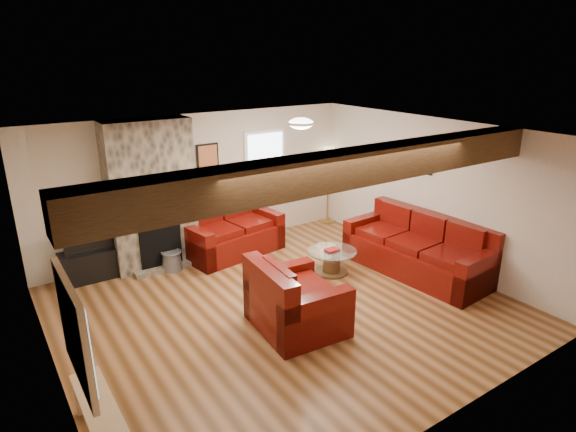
% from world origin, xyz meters
% --- Properties ---
extents(room, '(8.00, 8.00, 8.00)m').
position_xyz_m(room, '(0.00, 0.00, 1.25)').
color(room, brown).
rests_on(room, ground).
extents(floor, '(6.00, 6.00, 0.00)m').
position_xyz_m(floor, '(0.00, 0.00, 0.00)').
color(floor, brown).
rests_on(floor, ground).
extents(oak_beam, '(6.00, 0.36, 0.38)m').
position_xyz_m(oak_beam, '(0.00, -1.25, 2.31)').
color(oak_beam, black).
rests_on(oak_beam, room).
extents(chimney_breast, '(1.40, 0.67, 2.50)m').
position_xyz_m(chimney_breast, '(-1.00, 2.49, 1.22)').
color(chimney_breast, '#37312B').
rests_on(chimney_breast, floor).
extents(back_window, '(0.90, 0.08, 1.10)m').
position_xyz_m(back_window, '(1.35, 2.71, 1.55)').
color(back_window, white).
rests_on(back_window, room).
extents(hatch_window, '(0.08, 1.00, 0.90)m').
position_xyz_m(hatch_window, '(-2.96, -1.50, 1.45)').
color(hatch_window, tan).
rests_on(hatch_window, room).
extents(ceiling_dome, '(0.40, 0.40, 0.18)m').
position_xyz_m(ceiling_dome, '(0.90, 0.90, 2.44)').
color(ceiling_dome, white).
rests_on(ceiling_dome, room).
extents(artwork_back, '(0.42, 0.06, 0.52)m').
position_xyz_m(artwork_back, '(0.15, 2.71, 1.70)').
color(artwork_back, black).
rests_on(artwork_back, room).
extents(artwork_right, '(0.06, 0.55, 0.42)m').
position_xyz_m(artwork_right, '(2.96, 0.30, 1.75)').
color(artwork_right, black).
rests_on(artwork_right, room).
extents(sofa_three, '(1.20, 2.52, 0.95)m').
position_xyz_m(sofa_three, '(2.48, -0.22, 0.47)').
color(sofa_three, '#420704').
rests_on(sofa_three, floor).
extents(loveseat, '(1.88, 1.26, 0.93)m').
position_xyz_m(loveseat, '(0.31, 2.23, 0.47)').
color(loveseat, '#420704').
rests_on(loveseat, floor).
extents(armchair_red, '(1.12, 1.26, 0.95)m').
position_xyz_m(armchair_red, '(-0.15, -0.51, 0.48)').
color(armchair_red, '#420704').
rests_on(armchair_red, floor).
extents(coffee_table, '(0.82, 0.82, 0.43)m').
position_xyz_m(coffee_table, '(1.29, 0.53, 0.20)').
color(coffee_table, '#452A16').
rests_on(coffee_table, floor).
extents(tv_cabinet, '(0.99, 0.39, 0.49)m').
position_xyz_m(tv_cabinet, '(-2.05, 2.53, 0.25)').
color(tv_cabinet, black).
rests_on(tv_cabinet, floor).
extents(television, '(0.80, 0.10, 0.46)m').
position_xyz_m(television, '(-2.05, 2.53, 0.72)').
color(television, black).
rests_on(television, tv_cabinet).
extents(floor_lamp, '(0.42, 0.42, 1.64)m').
position_xyz_m(floor_lamp, '(2.80, 2.55, 1.40)').
color(floor_lamp, tan).
rests_on(floor_lamp, floor).
extents(pine_bench, '(0.28, 1.21, 0.45)m').
position_xyz_m(pine_bench, '(-2.83, -1.18, 0.23)').
color(pine_bench, tan).
rests_on(pine_bench, floor).
extents(coal_bucket, '(0.36, 0.36, 0.34)m').
position_xyz_m(coal_bucket, '(-0.87, 2.14, 0.17)').
color(coal_bucket, slate).
rests_on(coal_bucket, floor).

